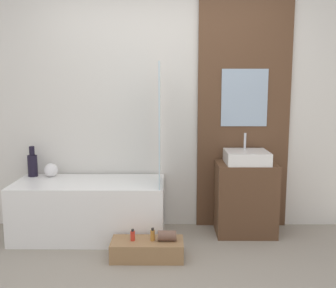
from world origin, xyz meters
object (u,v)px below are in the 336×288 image
at_px(bathtub, 90,209).
at_px(sink, 247,157).
at_px(wooden_step_bench, 147,249).
at_px(bottle_soap_secondary, 153,235).
at_px(vase_tall_dark, 33,164).
at_px(bottle_soap_primary, 133,235).
at_px(vase_round_light, 51,170).

distance_m(bathtub, sink, 1.65).
relative_size(wooden_step_bench, bottle_soap_secondary, 5.58).
height_order(sink, vase_tall_dark, sink).
relative_size(wooden_step_bench, sink, 1.49).
height_order(sink, bottle_soap_secondary, sink).
bearing_deg(bottle_soap_primary, wooden_step_bench, 0.00).
distance_m(bathtub, bottle_soap_primary, 0.69).
xyz_separation_m(vase_round_light, bottle_soap_secondary, (1.08, -0.71, -0.42)).
relative_size(wooden_step_bench, vase_round_light, 4.52).
bearing_deg(sink, bottle_soap_primary, -151.13).
xyz_separation_m(bathtub, sink, (1.56, 0.10, 0.51)).
xyz_separation_m(vase_tall_dark, vase_round_light, (0.20, -0.02, -0.06)).
xyz_separation_m(vase_tall_dark, bottle_soap_primary, (1.11, -0.73, -0.48)).
height_order(vase_tall_dark, vase_round_light, vase_tall_dark).
xyz_separation_m(bathtub, vase_round_light, (-0.43, 0.21, 0.35)).
bearing_deg(sink, vase_tall_dark, 176.57).
bearing_deg(bottle_soap_primary, sink, 28.87).
bearing_deg(vase_tall_dark, sink, -3.43).
distance_m(vase_tall_dark, vase_round_light, 0.21).
relative_size(bathtub, bottle_soap_secondary, 12.95).
bearing_deg(bathtub, vase_round_light, 154.48).
xyz_separation_m(wooden_step_bench, sink, (0.96, 0.60, 0.71)).
bearing_deg(vase_tall_dark, vase_round_light, -5.82).
bearing_deg(wooden_step_bench, vase_tall_dark, 149.30).
distance_m(vase_round_light, bottle_soap_primary, 1.23).
bearing_deg(vase_tall_dark, wooden_step_bench, -30.70).
height_order(bathtub, wooden_step_bench, bathtub).
height_order(bottle_soap_primary, bottle_soap_secondary, bottle_soap_secondary).
bearing_deg(bottle_soap_primary, vase_tall_dark, 146.51).
relative_size(bathtub, vase_tall_dark, 4.64).
bearing_deg(wooden_step_bench, bottle_soap_secondary, -0.00).
bearing_deg(sink, bathtub, -176.46).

